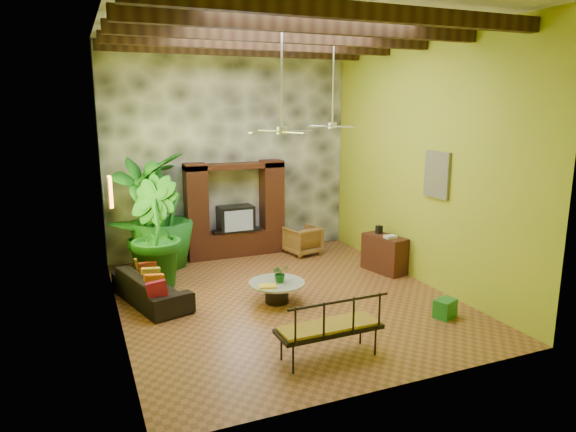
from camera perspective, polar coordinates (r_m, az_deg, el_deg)
name	(u,v)px	position (r m, az deg, el deg)	size (l,w,h in m)	color
ground	(284,298)	(9.97, -0.42, -9.07)	(7.00, 7.00, 0.00)	brown
ceiling	(284,23)	(9.39, -0.48, 20.67)	(6.00, 7.00, 0.02)	silver
back_wall	(230,152)	(12.65, -6.50, 7.07)	(6.00, 0.02, 5.00)	#9BB729
left_wall	(110,177)	(8.69, -19.14, 4.13)	(0.02, 7.00, 5.00)	#9BB729
right_wall	(420,161)	(10.85, 14.47, 5.91)	(0.02, 7.00, 5.00)	#9BB729
stone_accent_wall	(230,152)	(12.59, -6.42, 7.05)	(5.98, 0.10, 4.98)	#3D4046
ceiling_beams	(284,36)	(9.36, -0.47, 19.34)	(5.95, 5.36, 0.22)	#311F0F
entertainment_center	(235,217)	(12.54, -5.87, -0.06)	(2.40, 0.55, 2.30)	#33140E
ceiling_fan_front	(282,118)	(8.85, -0.68, 10.80)	(1.28, 1.28, 1.86)	silver
ceiling_fan_back	(333,116)	(11.06, 4.98, 11.05)	(1.28, 1.28, 1.86)	silver
wall_art_mask	(110,192)	(9.74, -19.14, 2.56)	(0.06, 0.32, 0.55)	#F2A51C
wall_art_painting	(437,175)	(10.38, 16.22, 4.43)	(0.06, 0.70, 0.90)	#235983
sofa	(151,287)	(9.99, -14.97, -7.67)	(2.00, 0.78, 0.59)	black
wicker_armchair	(303,240)	(12.70, 1.64, -2.71)	(0.74, 0.76, 0.70)	olive
tall_plant_a	(142,216)	(11.64, -15.93, 0.03)	(1.32, 0.90, 2.51)	#185D1B
tall_plant_b	(154,232)	(10.65, -14.71, -1.76)	(1.23, 0.99, 2.24)	#1A661B
tall_plant_c	(161,210)	(11.85, -13.98, 0.61)	(1.47, 1.47, 2.62)	#1C6C1E
coffee_table	(277,289)	(9.67, -1.25, -8.13)	(1.04, 1.04, 0.40)	black
centerpiece_plant	(280,273)	(9.57, -0.87, -6.36)	(0.31, 0.27, 0.34)	#16561B
yellow_tray	(268,286)	(9.37, -2.29, -7.79)	(0.31, 0.22, 0.03)	yellow
iron_bench	(332,325)	(7.53, 4.86, -12.02)	(1.57, 0.58, 0.57)	black
side_console	(384,254)	(11.55, 10.66, -4.15)	(0.46, 1.02, 0.81)	black
green_bin	(445,308)	(9.46, 17.06, -9.80)	(0.37, 0.28, 0.33)	#1E7333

